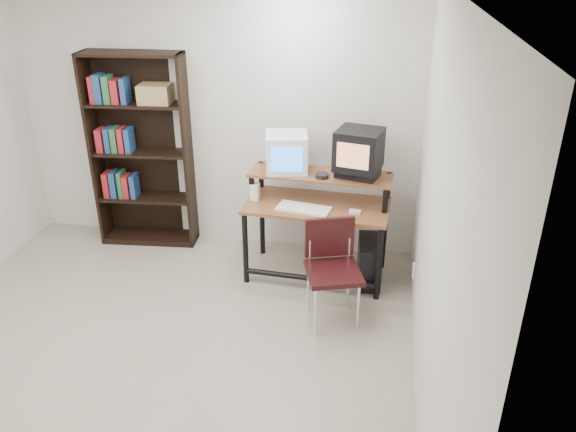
% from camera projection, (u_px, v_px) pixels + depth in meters
% --- Properties ---
extents(floor, '(4.00, 4.00, 0.01)m').
position_uv_depth(floor, '(148.00, 358.00, 4.28)').
color(floor, '#AEA490').
rests_on(floor, ground).
extents(back_wall, '(4.00, 0.01, 2.60)m').
position_uv_depth(back_wall, '(215.00, 120.00, 5.49)').
color(back_wall, silver).
rests_on(back_wall, floor).
extents(right_wall, '(0.01, 4.00, 2.60)m').
position_uv_depth(right_wall, '(436.00, 226.00, 3.40)').
color(right_wall, silver).
rests_on(right_wall, floor).
extents(computer_desk, '(1.32, 0.71, 0.98)m').
position_uv_depth(computer_desk, '(318.00, 207.00, 5.09)').
color(computer_desk, brown).
rests_on(computer_desk, floor).
extents(crt_monitor, '(0.43, 0.43, 0.35)m').
position_uv_depth(crt_monitor, '(287.00, 153.00, 5.08)').
color(crt_monitor, white).
rests_on(crt_monitor, computer_desk).
extents(vcr, '(0.42, 0.35, 0.08)m').
position_uv_depth(vcr, '(358.00, 173.00, 4.99)').
color(vcr, black).
rests_on(vcr, computer_desk).
extents(crt_tv, '(0.45, 0.44, 0.36)m').
position_uv_depth(crt_tv, '(359.00, 150.00, 4.90)').
color(crt_tv, black).
rests_on(crt_tv, vcr).
extents(cd_spindle, '(0.14, 0.14, 0.05)m').
position_uv_depth(cd_spindle, '(322.00, 176.00, 4.96)').
color(cd_spindle, '#26262B').
rests_on(cd_spindle, computer_desk).
extents(keyboard, '(0.50, 0.29, 0.03)m').
position_uv_depth(keyboard, '(304.00, 209.00, 4.95)').
color(keyboard, white).
rests_on(keyboard, computer_desk).
extents(mousepad, '(0.26, 0.23, 0.01)m').
position_uv_depth(mousepad, '(356.00, 214.00, 4.90)').
color(mousepad, black).
rests_on(mousepad, computer_desk).
extents(mouse, '(0.11, 0.07, 0.03)m').
position_uv_depth(mouse, '(355.00, 212.00, 4.88)').
color(mouse, white).
rests_on(mouse, mousepad).
extents(desk_speaker, '(0.09, 0.08, 0.17)m').
position_uv_depth(desk_speaker, '(255.00, 192.00, 5.12)').
color(desk_speaker, white).
rests_on(desk_speaker, computer_desk).
extents(pc_tower, '(0.24, 0.47, 0.42)m').
position_uv_depth(pc_tower, '(369.00, 261.00, 5.17)').
color(pc_tower, black).
rests_on(pc_tower, floor).
extents(school_chair, '(0.54, 0.54, 0.85)m').
position_uv_depth(school_chair, '(332.00, 261.00, 4.55)').
color(school_chair, black).
rests_on(school_chair, floor).
extents(bookshelf, '(1.00, 0.41, 1.96)m').
position_uv_depth(bookshelf, '(142.00, 150.00, 5.61)').
color(bookshelf, black).
rests_on(bookshelf, floor).
extents(wall_outlet, '(0.02, 0.08, 0.12)m').
position_uv_depth(wall_outlet, '(414.00, 270.00, 4.85)').
color(wall_outlet, beige).
rests_on(wall_outlet, right_wall).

